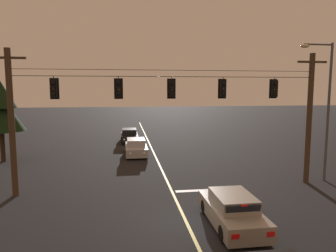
% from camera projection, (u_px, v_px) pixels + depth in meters
% --- Properties ---
extents(ground_plane, '(180.00, 180.00, 0.00)m').
position_uv_depth(ground_plane, '(187.00, 223.00, 13.09)').
color(ground_plane, black).
extents(lane_centre_stripe, '(0.14, 60.00, 0.01)m').
position_uv_depth(lane_centre_stripe, '(159.00, 164.00, 23.54)').
color(lane_centre_stripe, '#D1C64C').
rests_on(lane_centre_stripe, ground).
extents(stop_bar_paint, '(3.40, 0.36, 0.01)m').
position_uv_depth(stop_bar_paint, '(205.00, 190.00, 17.32)').
color(stop_bar_paint, silver).
rests_on(stop_bar_paint, ground).
extents(signal_span_assembly, '(18.59, 0.32, 7.75)m').
position_uv_depth(signal_span_assembly, '(171.00, 119.00, 17.16)').
color(signal_span_assembly, '#423021').
rests_on(signal_span_assembly, ground).
extents(traffic_light_leftmost, '(0.48, 0.41, 1.22)m').
position_uv_depth(traffic_light_leftmost, '(54.00, 89.00, 16.08)').
color(traffic_light_leftmost, black).
extents(traffic_light_left_inner, '(0.48, 0.41, 1.22)m').
position_uv_depth(traffic_light_left_inner, '(118.00, 89.00, 16.55)').
color(traffic_light_left_inner, black).
extents(traffic_light_centre, '(0.48, 0.41, 1.22)m').
position_uv_depth(traffic_light_centre, '(172.00, 89.00, 16.96)').
color(traffic_light_centre, black).
extents(traffic_light_right_inner, '(0.48, 0.41, 1.22)m').
position_uv_depth(traffic_light_right_inner, '(223.00, 89.00, 17.37)').
color(traffic_light_right_inner, black).
extents(traffic_light_rightmost, '(0.48, 0.41, 1.22)m').
position_uv_depth(traffic_light_rightmost, '(274.00, 89.00, 17.80)').
color(traffic_light_rightmost, black).
extents(car_waiting_near_lane, '(1.80, 4.33, 1.39)m').
position_uv_depth(car_waiting_near_lane, '(232.00, 211.00, 12.74)').
color(car_waiting_near_lane, gray).
rests_on(car_waiting_near_lane, ground).
extents(car_oncoming_lead, '(1.80, 4.42, 1.39)m').
position_uv_depth(car_oncoming_lead, '(136.00, 148.00, 26.63)').
color(car_oncoming_lead, '#A5A5AD').
rests_on(car_oncoming_lead, ground).
extents(car_oncoming_trailing, '(1.80, 4.42, 1.39)m').
position_uv_depth(car_oncoming_trailing, '(129.00, 136.00, 33.50)').
color(car_oncoming_trailing, black).
rests_on(car_oncoming_trailing, ground).
extents(street_lamp_corner, '(2.11, 0.30, 8.41)m').
position_uv_depth(street_lamp_corner, '(324.00, 100.00, 18.56)').
color(street_lamp_corner, '#4C4F54').
rests_on(street_lamp_corner, ground).
extents(tree_verge_near, '(3.56, 3.56, 6.53)m').
position_uv_depth(tree_verge_near, '(0.00, 107.00, 23.73)').
color(tree_verge_near, '#332316').
rests_on(tree_verge_near, ground).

